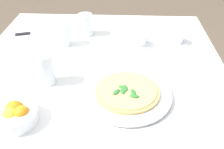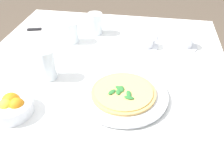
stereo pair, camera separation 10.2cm
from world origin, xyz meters
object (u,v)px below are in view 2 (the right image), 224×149
(coffee_cup_near_left, at_px, (146,42))
(napkin_folded, at_px, (44,31))
(pizza_plate, at_px, (123,95))
(pizza, at_px, (123,92))
(coffee_cup_near_right, at_px, (184,42))
(dinner_knife, at_px, (44,29))
(water_glass_far_left, at_px, (47,66))
(citrus_bowl, at_px, (11,106))
(water_glass_far_right, at_px, (95,25))
(water_glass_back_corner, at_px, (71,33))

(coffee_cup_near_left, height_order, napkin_folded, coffee_cup_near_left)
(pizza_plate, bearing_deg, napkin_folded, 137.40)
(pizza, xyz_separation_m, coffee_cup_near_right, (0.24, 0.43, 0.00))
(pizza_plate, xyz_separation_m, coffee_cup_near_right, (0.24, 0.43, 0.02))
(coffee_cup_near_left, xyz_separation_m, dinner_knife, (-0.55, 0.06, -0.00))
(water_glass_far_left, relative_size, citrus_bowl, 0.86)
(water_glass_far_left, xyz_separation_m, dinner_knife, (-0.18, 0.39, -0.03))
(coffee_cup_near_left, height_order, water_glass_far_left, water_glass_far_left)
(pizza_plate, distance_m, pizza, 0.01)
(dinner_knife, bearing_deg, coffee_cup_near_left, -23.87)
(napkin_folded, distance_m, citrus_bowl, 0.61)
(water_glass_far_left, height_order, napkin_folded, water_glass_far_left)
(coffee_cup_near_left, distance_m, dinner_knife, 0.55)
(coffee_cup_near_right, xyz_separation_m, dinner_knife, (-0.74, 0.03, -0.00))
(coffee_cup_near_left, distance_m, water_glass_far_right, 0.30)
(pizza, distance_m, dinner_knife, 0.67)
(pizza_plate, height_order, citrus_bowl, citrus_bowl)
(water_glass_far_right, distance_m, dinner_knife, 0.28)
(water_glass_far_right, bearing_deg, napkin_folded, -170.65)
(water_glass_back_corner, xyz_separation_m, napkin_folded, (-0.18, 0.07, -0.04))
(napkin_folded, bearing_deg, citrus_bowl, -93.46)
(citrus_bowl, bearing_deg, water_glass_back_corner, 84.47)
(water_glass_back_corner, distance_m, napkin_folded, 0.20)
(pizza_plate, height_order, water_glass_back_corner, water_glass_back_corner)
(pizza, height_order, coffee_cup_near_left, coffee_cup_near_left)
(napkin_folded, bearing_deg, coffee_cup_near_left, -21.85)
(pizza_plate, xyz_separation_m, water_glass_back_corner, (-0.32, 0.39, 0.04))
(water_glass_far_left, relative_size, napkin_folded, 0.52)
(dinner_knife, height_order, citrus_bowl, citrus_bowl)
(water_glass_back_corner, distance_m, citrus_bowl, 0.53)
(dinner_knife, relative_size, citrus_bowl, 1.28)
(coffee_cup_near_right, bearing_deg, water_glass_far_left, -147.53)
(coffee_cup_near_left, distance_m, water_glass_back_corner, 0.37)
(coffee_cup_near_right, height_order, dinner_knife, coffee_cup_near_right)
(water_glass_far_right, bearing_deg, water_glass_back_corner, -130.18)
(citrus_bowl, bearing_deg, napkin_folded, 102.04)
(pizza, bearing_deg, citrus_bowl, -159.02)
(pizza, relative_size, citrus_bowl, 1.60)
(coffee_cup_near_right, xyz_separation_m, water_glass_far_left, (-0.56, -0.36, 0.03))
(coffee_cup_near_right, height_order, citrus_bowl, citrus_bowl)
(coffee_cup_near_right, relative_size, dinner_knife, 0.68)
(water_glass_back_corner, bearing_deg, coffee_cup_near_right, 4.35)
(pizza, bearing_deg, coffee_cup_near_left, 81.83)
(pizza, bearing_deg, water_glass_far_left, 167.22)
(pizza, distance_m, coffee_cup_near_left, 0.40)
(water_glass_far_left, bearing_deg, pizza, -12.78)
(pizza, height_order, water_glass_far_left, water_glass_far_left)
(water_glass_far_left, distance_m, dinner_knife, 0.43)
(water_glass_back_corner, bearing_deg, citrus_bowl, -95.53)
(coffee_cup_near_right, relative_size, water_glass_far_right, 1.15)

